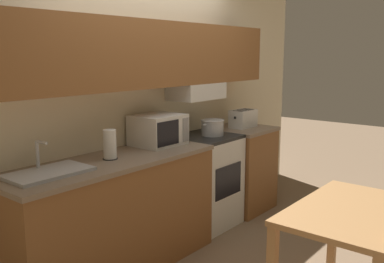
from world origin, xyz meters
The scene contains 11 objects.
ground_plane centered at (0.00, 0.00, 0.00)m, with size 16.00×16.00×0.00m, color #7F664C.
wall_back centered at (0.01, -0.06, 1.47)m, with size 5.48×0.38×2.55m.
lower_counter_main centered at (-0.63, -0.30, 0.46)m, with size 1.83×0.62×0.93m.
lower_counter_right_stub centered at (1.22, -0.30, 0.46)m, with size 0.65×0.62×0.93m.
stove_range centered at (0.59, -0.28, 0.46)m, with size 0.60×0.57×0.93m.
cooking_pot centered at (0.65, -0.32, 1.01)m, with size 0.31×0.23×0.16m.
microwave centered at (-0.01, -0.21, 1.06)m, with size 0.43×0.37×0.27m.
toaster centered at (1.25, -0.30, 1.02)m, with size 0.33×0.19×0.19m.
sink_basin centered at (-1.18, -0.30, 0.94)m, with size 0.55×0.33×0.22m.
paper_towel_roll centered at (-0.63, -0.29, 1.04)m, with size 0.12×0.12×0.23m.
dining_table centered at (-0.06, -1.97, 0.64)m, with size 1.06×0.68×0.75m.
Camera 1 is at (-2.73, -2.81, 1.73)m, focal length 40.00 mm.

